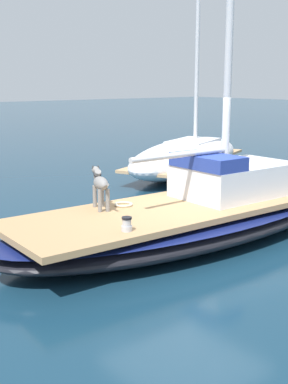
# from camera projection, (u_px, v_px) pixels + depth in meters

# --- Properties ---
(ground_plane) EXTENTS (120.00, 120.00, 0.00)m
(ground_plane) POSITION_uv_depth(u_px,v_px,m) (187.00, 239.00, 9.07)
(ground_plane) COLOR #143347
(sailboat_main) EXTENTS (2.79, 7.33, 0.66)m
(sailboat_main) POSITION_uv_depth(u_px,v_px,m) (187.00, 221.00, 9.00)
(sailboat_main) COLOR black
(sailboat_main) RESTS_ON ground
(mast_main) EXTENTS (0.14, 2.27, 6.01)m
(mast_main) POSITION_uv_depth(u_px,v_px,m) (222.00, 49.00, 8.77)
(mast_main) COLOR silver
(mast_main) RESTS_ON sailboat_main
(cabin_house) EXTENTS (1.48, 2.27, 0.84)m
(cabin_house) POSITION_uv_depth(u_px,v_px,m) (232.00, 177.00, 9.51)
(cabin_house) COLOR silver
(cabin_house) RESTS_ON sailboat_main
(dog_grey) EXTENTS (0.91, 0.41, 0.70)m
(dog_grey) POSITION_uv_depth(u_px,v_px,m) (100.00, 184.00, 8.50)
(dog_grey) COLOR gray
(dog_grey) RESTS_ON sailboat_main
(deck_winch) EXTENTS (0.16, 0.16, 0.21)m
(deck_winch) POSITION_uv_depth(u_px,v_px,m) (127.00, 224.00, 7.27)
(deck_winch) COLOR #B7B7BC
(deck_winch) RESTS_ON sailboat_main
(coiled_rope) EXTENTS (0.32, 0.32, 0.04)m
(coiled_rope) POSITION_uv_depth(u_px,v_px,m) (123.00, 204.00, 8.78)
(coiled_rope) COLOR beige
(coiled_rope) RESTS_ON sailboat_main
(moored_boat_port_side) EXTENTS (4.26, 6.52, 7.19)m
(moored_boat_port_side) POSITION_uv_depth(u_px,v_px,m) (187.00, 156.00, 15.23)
(moored_boat_port_side) COLOR white
(moored_boat_port_side) RESTS_ON ground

